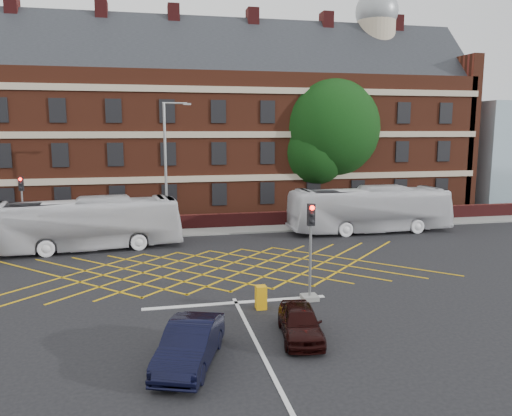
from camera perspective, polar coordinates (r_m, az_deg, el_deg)
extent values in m
plane|color=black|center=(25.25, -3.66, -8.13)|extent=(120.00, 120.00, 0.00)
cube|color=#592516|center=(46.03, -7.80, 7.15)|extent=(50.00, 12.00, 12.00)
cube|color=black|center=(46.23, -7.96, 14.60)|extent=(51.00, 10.61, 10.61)
cube|color=#B7A88C|center=(39.95, -7.16, 8.32)|extent=(50.00, 0.18, 0.50)
cube|color=black|center=(40.01, -7.12, 6.18)|extent=(1.20, 0.14, 1.80)
cube|color=#481314|center=(46.90, -17.19, 19.78)|extent=(1.00, 1.40, 3.20)
cylinder|color=#B7A88C|center=(51.21, 13.49, 17.27)|extent=(3.60, 3.60, 6.00)
sphere|color=gray|center=(51.82, 13.64, 20.99)|extent=(4.00, 4.00, 4.00)
cube|color=#481314|center=(37.67, -6.58, -1.57)|extent=(56.00, 0.50, 1.10)
cube|color=slate|center=(36.79, -6.41, -2.61)|extent=(60.00, 3.00, 0.12)
cube|color=#CC990C|center=(27.14, -4.29, -6.89)|extent=(8.22, 8.22, 0.02)
cube|color=silver|center=(21.96, -2.30, -10.75)|extent=(8.00, 0.30, 0.02)
cube|color=silver|center=(16.11, 1.85, -18.42)|extent=(0.15, 14.00, 0.02)
imported|color=silver|center=(32.62, -18.89, -1.74)|extent=(11.86, 3.97, 3.24)
imported|color=silver|center=(37.09, 12.86, -0.17)|extent=(11.92, 2.87, 3.32)
imported|color=black|center=(16.52, -7.57, -15.16)|extent=(2.76, 4.43, 1.38)
imported|color=black|center=(18.38, 5.09, -12.86)|extent=(1.92, 3.67, 1.19)
cylinder|color=black|center=(44.82, 8.02, 3.06)|extent=(0.90, 0.90, 5.71)
sphere|color=black|center=(44.59, 8.15, 9.04)|extent=(9.08, 9.08, 9.08)
sphere|color=black|center=(43.38, 6.58, 6.41)|extent=(5.90, 5.90, 5.90)
sphere|color=black|center=(45.90, 9.53, 6.98)|extent=(5.45, 5.45, 5.45)
cube|color=slate|center=(22.42, 6.14, -10.13)|extent=(0.70, 0.70, 0.20)
cylinder|color=gray|center=(21.94, 6.22, -6.05)|extent=(0.12, 0.12, 3.50)
cube|color=black|center=(21.50, 6.31, -0.77)|extent=(0.30, 0.25, 0.95)
sphere|color=#FF0C05|center=(21.32, 6.44, 0.02)|extent=(0.20, 0.20, 0.20)
cube|color=slate|center=(37.58, -24.89, -3.09)|extent=(0.70, 0.70, 0.20)
cylinder|color=gray|center=(37.30, -25.05, -0.61)|extent=(0.12, 0.12, 3.50)
cube|color=black|center=(37.04, -25.27, 2.52)|extent=(0.30, 0.25, 0.95)
sphere|color=#FF0C05|center=(36.87, -25.35, 2.99)|extent=(0.20, 0.20, 0.20)
cube|color=slate|center=(34.30, -10.06, -3.47)|extent=(1.00, 1.00, 0.20)
cylinder|color=gray|center=(33.63, -10.27, 3.95)|extent=(0.18, 0.18, 9.10)
cylinder|color=gray|center=(33.58, -9.27, 11.74)|extent=(1.60, 0.12, 0.12)
cube|color=gray|center=(33.62, -7.88, 11.69)|extent=(0.50, 0.20, 0.12)
cylinder|color=gray|center=(37.41, -25.25, -1.61)|extent=(0.10, 0.10, 2.20)
cube|color=silver|center=(37.20, -25.36, -0.42)|extent=(1.10, 0.06, 0.45)
cube|color=silver|center=(37.28, -25.31, -1.17)|extent=(1.10, 0.06, 0.40)
cube|color=silver|center=(37.36, -25.26, -1.85)|extent=(1.10, 0.06, 0.35)
cube|color=orange|center=(21.10, 0.57, -10.18)|extent=(0.44, 0.42, 0.99)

